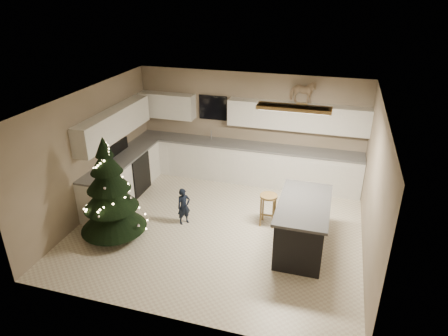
% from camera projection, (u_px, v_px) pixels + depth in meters
% --- Properties ---
extents(ground_plane, '(5.50, 5.50, 0.00)m').
position_uv_depth(ground_plane, '(219.00, 227.00, 8.02)').
color(ground_plane, beige).
extents(room_shell, '(5.52, 5.02, 2.61)m').
position_uv_depth(room_shell, '(220.00, 146.00, 7.28)').
color(room_shell, '#A18F7E').
rests_on(room_shell, ground_plane).
extents(cabinetry, '(5.50, 3.20, 2.00)m').
position_uv_depth(cabinetry, '(202.00, 156.00, 9.37)').
color(cabinetry, silver).
rests_on(cabinetry, ground_plane).
extents(island, '(0.90, 1.70, 0.95)m').
position_uv_depth(island, '(302.00, 226.00, 7.20)').
color(island, black).
rests_on(island, ground_plane).
extents(bar_stool, '(0.35, 0.35, 0.67)m').
position_uv_depth(bar_stool, '(268.00, 202.00, 7.91)').
color(bar_stool, olive).
rests_on(bar_stool, ground_plane).
extents(christmas_tree, '(1.28, 1.23, 2.04)m').
position_uv_depth(christmas_tree, '(110.00, 197.00, 7.40)').
color(christmas_tree, '#3F2816').
rests_on(christmas_tree, ground_plane).
extents(toddler, '(0.33, 0.33, 0.77)m').
position_uv_depth(toddler, '(184.00, 206.00, 8.00)').
color(toddler, black).
rests_on(toddler, ground_plane).
extents(rocking_horse, '(0.61, 0.31, 0.53)m').
position_uv_depth(rocking_horse, '(303.00, 92.00, 8.77)').
color(rocking_horse, olive).
rests_on(rocking_horse, cabinetry).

